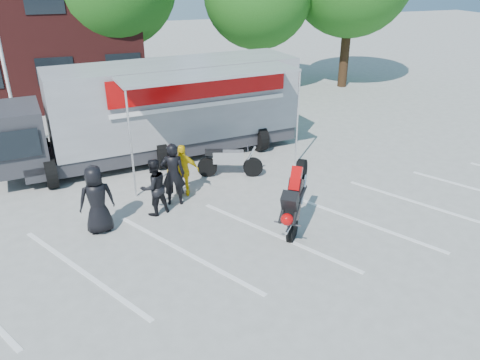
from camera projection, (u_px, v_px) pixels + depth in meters
ground at (285, 257)px, 11.17m from camera, size 100.00×100.00×0.00m
parking_bay_lines at (269, 236)px, 12.03m from camera, size 18.09×13.33×0.01m
flagpole at (0, 6)px, 15.74m from camera, size 1.61×0.12×8.00m
transporter_truck at (166, 156)px, 17.05m from camera, size 10.94×6.18×3.32m
parked_motorcycle at (230, 176)px, 15.41m from camera, size 2.30×1.38×1.14m
stunt_bike_rider at (297, 226)px, 12.48m from camera, size 1.80×1.95×2.14m
spectator_leather_a at (97, 200)px, 11.90m from camera, size 0.96×0.68×1.84m
spectator_leather_b at (173, 174)px, 13.28m from camera, size 0.77×0.60×1.87m
spectator_leather_c at (154, 187)px, 12.79m from camera, size 0.96×0.86×1.64m
spectator_hivis at (183, 171)px, 13.82m from camera, size 1.01×0.60×1.61m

